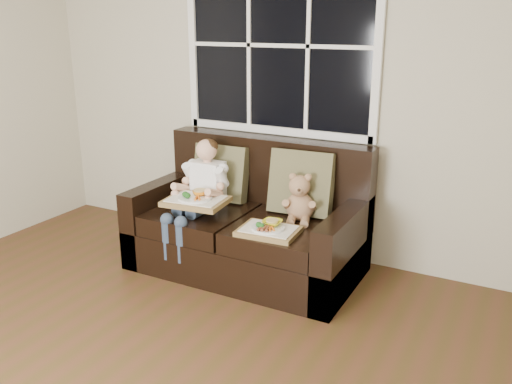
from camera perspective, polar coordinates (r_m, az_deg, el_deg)
The scene contains 9 objects.
room_walls at distance 2.29m, azimuth -25.07°, elevation 9.89°, with size 4.52×5.02×2.71m.
window_back at distance 4.28m, azimuth 2.38°, elevation 15.16°, with size 1.62×0.04×1.37m.
loveseat at distance 4.16m, azimuth -0.63°, elevation -3.88°, with size 1.70×0.92×0.96m.
pillow_left at distance 4.33m, azimuth -3.70°, elevation 2.03°, with size 0.45×0.22×0.46m.
pillow_right at distance 4.02m, azimuth 4.81°, elevation 0.99°, with size 0.49×0.25×0.49m.
child at distance 4.14m, azimuth -5.80°, elevation 0.63°, with size 0.36×0.59×0.81m.
teddy_bear at distance 3.91m, azimuth 4.58°, elevation -0.94°, with size 0.25×0.30×0.36m.
tray_left at distance 4.00m, azimuth -6.33°, elevation -0.83°, with size 0.48×0.38×0.10m.
tray_right at distance 3.68m, azimuth 1.36°, elevation -3.97°, with size 0.42×0.33×0.09m.
Camera 1 is at (1.81, -1.38, 1.84)m, focal length 38.00 mm.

